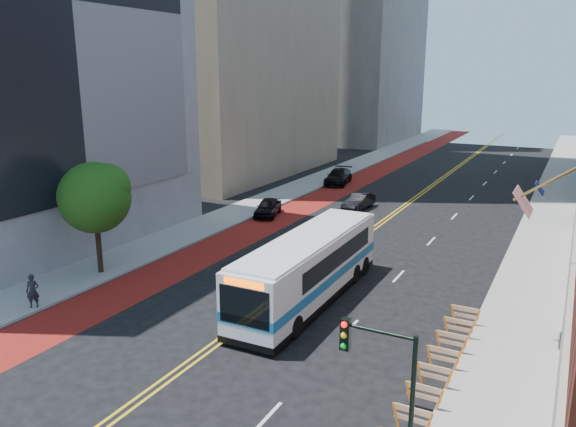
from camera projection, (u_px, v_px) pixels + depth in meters
The scene contains 15 objects.
ground at pixel (191, 362), 23.77m from camera, with size 160.00×160.00×0.00m, color black.
sidewalk_left at pixel (280, 196), 54.89m from camera, with size 4.00×140.00×0.15m, color gray.
sidewalk_right at pixel (547, 226), 44.11m from camera, with size 4.00×140.00×0.15m, color gray.
bus_lane_paint at pixel (316, 200), 53.16m from camera, with size 3.60×140.00×0.01m, color maroon.
center_line_inner at pixel (397, 210), 49.60m from camera, with size 0.14×140.00×0.01m, color gold.
center_line_outer at pixel (401, 210), 49.44m from camera, with size 0.14×140.00×0.01m, color gold.
lane_dashes at pixel (471, 198), 54.23m from camera, with size 0.14×98.20×0.01m.
construction_barriers at pixel (439, 364), 22.23m from camera, with size 1.42×10.91×1.00m.
street_tree at pixel (96, 195), 32.78m from camera, with size 4.20×4.20×6.70m.
traffic_signal at pixel (382, 377), 15.60m from camera, with size 2.21×0.34×5.07m.
transit_bus at pixel (309, 267), 29.75m from camera, with size 3.00×13.06×3.58m.
car_a at pixel (268, 207), 47.46m from camera, with size 1.72×4.27×1.46m, color black.
car_b at pixel (359, 201), 49.68m from camera, with size 1.49×4.28×1.41m, color black.
car_c at pixel (338, 177), 60.71m from camera, with size 2.24×5.52×1.60m, color black.
pedestrian at pixel (33, 291), 28.65m from camera, with size 0.65×0.42×1.77m, color black.
Camera 1 is at (13.58, -17.12, 12.00)m, focal length 35.00 mm.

